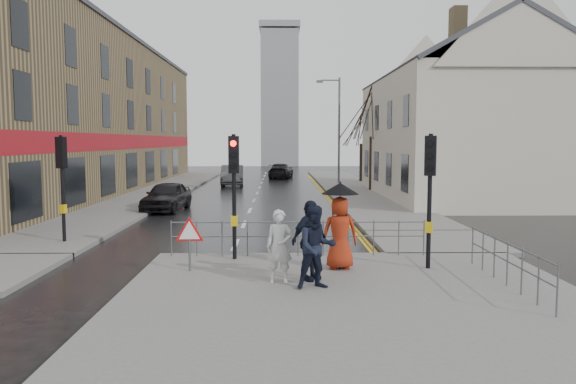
{
  "coord_description": "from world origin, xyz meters",
  "views": [
    {
      "loc": [
        1.42,
        -14.94,
        3.36
      ],
      "look_at": [
        1.71,
        3.26,
        1.7
      ],
      "focal_mm": 35.0,
      "sensor_mm": 36.0,
      "label": 1
    }
  ],
  "objects_px": {
    "pedestrian_b": "(317,247)",
    "pedestrian_d": "(309,240)",
    "pedestrian_a": "(279,246)",
    "car_parked": "(167,196)",
    "car_mid": "(232,175)",
    "pedestrian_with_umbrella": "(340,223)"
  },
  "relations": [
    {
      "from": "pedestrian_a",
      "to": "car_parked",
      "type": "relative_size",
      "value": 0.4
    },
    {
      "from": "pedestrian_b",
      "to": "pedestrian_with_umbrella",
      "type": "distance_m",
      "value": 2.02
    },
    {
      "from": "car_parked",
      "to": "car_mid",
      "type": "height_order",
      "value": "car_mid"
    },
    {
      "from": "pedestrian_d",
      "to": "pedestrian_b",
      "type": "bearing_deg",
      "value": -125.18
    },
    {
      "from": "pedestrian_with_umbrella",
      "to": "car_parked",
      "type": "relative_size",
      "value": 0.53
    },
    {
      "from": "pedestrian_b",
      "to": "pedestrian_d",
      "type": "bearing_deg",
      "value": 86.23
    },
    {
      "from": "car_parked",
      "to": "pedestrian_d",
      "type": "bearing_deg",
      "value": -60.8
    },
    {
      "from": "pedestrian_d",
      "to": "pedestrian_a",
      "type": "bearing_deg",
      "value": 153.23
    },
    {
      "from": "pedestrian_d",
      "to": "car_mid",
      "type": "xyz_separation_m",
      "value": [
        -4.24,
        29.5,
        -0.3
      ]
    },
    {
      "from": "car_parked",
      "to": "car_mid",
      "type": "distance_m",
      "value": 15.46
    },
    {
      "from": "pedestrian_with_umbrella",
      "to": "car_mid",
      "type": "distance_m",
      "value": 28.83
    },
    {
      "from": "pedestrian_d",
      "to": "car_parked",
      "type": "height_order",
      "value": "pedestrian_d"
    },
    {
      "from": "pedestrian_d",
      "to": "car_mid",
      "type": "distance_m",
      "value": 29.8
    },
    {
      "from": "car_mid",
      "to": "pedestrian_a",
      "type": "bearing_deg",
      "value": -86.63
    },
    {
      "from": "pedestrian_a",
      "to": "car_parked",
      "type": "distance_m",
      "value": 15.37
    },
    {
      "from": "pedestrian_b",
      "to": "car_parked",
      "type": "height_order",
      "value": "pedestrian_b"
    },
    {
      "from": "pedestrian_with_umbrella",
      "to": "pedestrian_d",
      "type": "height_order",
      "value": "pedestrian_with_umbrella"
    },
    {
      "from": "pedestrian_with_umbrella",
      "to": "pedestrian_d",
      "type": "distance_m",
      "value": 1.41
    },
    {
      "from": "pedestrian_a",
      "to": "pedestrian_b",
      "type": "height_order",
      "value": "pedestrian_b"
    },
    {
      "from": "pedestrian_a",
      "to": "pedestrian_b",
      "type": "relative_size",
      "value": 0.91
    },
    {
      "from": "pedestrian_with_umbrella",
      "to": "car_mid",
      "type": "relative_size",
      "value": 0.47
    },
    {
      "from": "pedestrian_a",
      "to": "pedestrian_b",
      "type": "bearing_deg",
      "value": -29.72
    }
  ]
}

